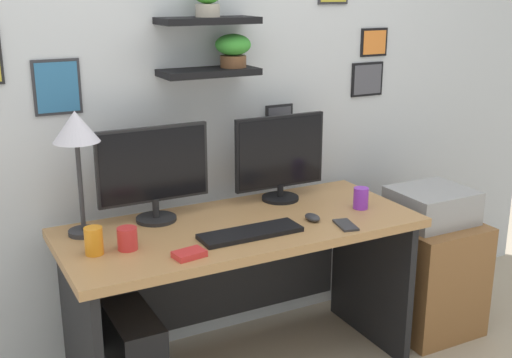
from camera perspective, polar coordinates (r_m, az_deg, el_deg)
back_wall_assembly at (r=3.10m, az=-4.98°, el=9.20°), size 4.40×0.24×2.70m
desk at (r=2.98m, az=-1.76°, el=-7.43°), size 1.58×0.68×0.75m
monitor_left at (r=2.86m, az=-9.00°, el=0.73°), size 0.50×0.18×0.42m
monitor_right at (r=3.11m, az=2.12°, el=1.96°), size 0.47×0.18×0.41m
keyboard at (r=2.72m, az=-0.49°, el=-4.75°), size 0.44×0.14×0.02m
computer_mouse at (r=2.89m, az=4.99°, el=-3.38°), size 0.06×0.09×0.03m
desk_lamp at (r=2.71m, az=-15.52°, el=3.68°), size 0.19×0.19×0.53m
cell_phone at (r=2.85m, az=7.89°, el=-4.03°), size 0.10×0.15×0.01m
coffee_mug at (r=2.62m, az=-11.24°, el=-5.16°), size 0.08×0.08×0.09m
pen_cup at (r=3.07m, az=9.20°, el=-1.67°), size 0.07×0.07×0.10m
scissors_tray at (r=2.52m, az=-5.89°, el=-6.58°), size 0.13×0.10×0.02m
water_cup at (r=2.59m, az=-14.07°, el=-5.30°), size 0.07×0.07×0.11m
drawer_cabinet at (r=3.56m, az=14.73°, el=-8.06°), size 0.44×0.50×0.59m
printer at (r=3.43m, az=15.19°, el=-2.25°), size 0.38×0.34×0.17m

